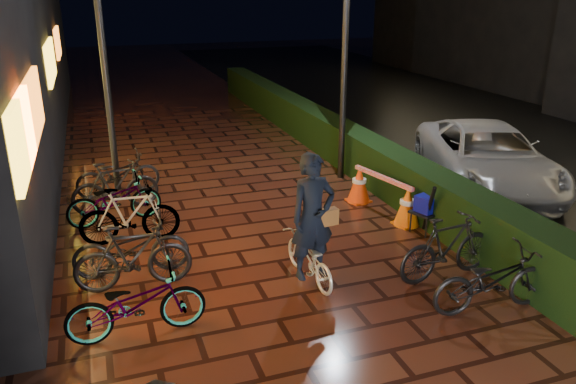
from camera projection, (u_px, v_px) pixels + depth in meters
name	position (u px, v px, depth m)	size (l,w,h in m)	color
ground	(332.00, 335.00, 7.32)	(80.00, 80.00, 0.00)	#381911
asphalt_road	(574.00, 161.00, 14.54)	(11.00, 60.00, 0.01)	black
hedge	(326.00, 134.00, 15.26)	(0.70, 20.00, 1.00)	black
van	(487.00, 157.00, 12.48)	(2.30, 4.98, 1.38)	#B5B6BB
lamp_post_hedge	(345.00, 50.00, 12.32)	(0.52, 0.16, 5.39)	black
lamp_post_sf	(103.00, 56.00, 11.58)	(0.49, 0.27, 5.32)	black
cyclist	(311.00, 236.00, 8.38)	(0.77, 1.48, 2.06)	silver
traffic_barrier	(382.00, 194.00, 11.15)	(0.82, 1.92, 0.78)	orange
cart_assembly	(428.00, 206.00, 10.20)	(0.66, 0.71, 1.02)	black
parked_bikes_storefront	(124.00, 219.00, 9.69)	(2.01, 6.26, 1.04)	black
parked_bikes_hedge	(470.00, 264.00, 8.12)	(1.84, 1.71, 1.04)	black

